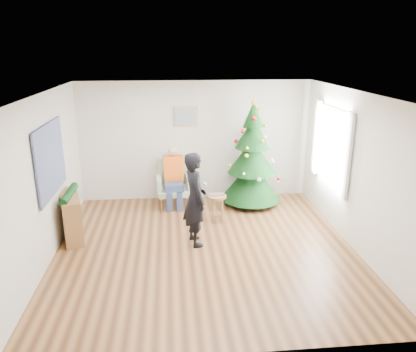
{
  "coord_description": "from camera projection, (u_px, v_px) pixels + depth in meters",
  "views": [
    {
      "loc": [
        -0.54,
        -6.16,
        3.28
      ],
      "look_at": [
        0.1,
        0.6,
        1.1
      ],
      "focal_mm": 35.0,
      "sensor_mm": 36.0,
      "label": 1
    }
  ],
  "objects": [
    {
      "name": "armchair",
      "position": [
        174.0,
        189.0,
        8.69
      ],
      "size": [
        0.76,
        0.7,
        0.98
      ],
      "rotation": [
        0.0,
        0.0,
        0.06
      ],
      "color": "#95A888",
      "rests_on": "floor"
    },
    {
      "name": "framed_picture",
      "position": [
        186.0,
        116.0,
        8.64
      ],
      "size": [
        0.52,
        0.05,
        0.42
      ],
      "color": "tan",
      "rests_on": "wall_back"
    },
    {
      "name": "garland",
      "position": [
        69.0,
        194.0,
        7.06
      ],
      "size": [
        0.14,
        0.9,
        0.14
      ],
      "primitive_type": "cylinder",
      "rotation": [
        1.57,
        0.0,
        0.0
      ],
      "color": "black",
      "rests_on": "console"
    },
    {
      "name": "stool",
      "position": [
        217.0,
        208.0,
        7.87
      ],
      "size": [
        0.36,
        0.36,
        0.54
      ],
      "rotation": [
        0.0,
        0.0,
        -0.21
      ],
      "color": "brown",
      "rests_on": "floor"
    },
    {
      "name": "wall_front",
      "position": [
        227.0,
        250.0,
        4.12
      ],
      "size": [
        5.0,
        0.0,
        5.0
      ],
      "primitive_type": "plane",
      "rotation": [
        -1.57,
        0.0,
        0.0
      ],
      "color": "silver",
      "rests_on": "floor"
    },
    {
      "name": "curtains",
      "position": [
        330.0,
        146.0,
        7.6
      ],
      "size": [
        0.05,
        1.75,
        1.5
      ],
      "color": "white",
      "rests_on": "wall_right"
    },
    {
      "name": "laptop",
      "position": [
        217.0,
        195.0,
        7.78
      ],
      "size": [
        0.32,
        0.23,
        0.02
      ],
      "primitive_type": "imported",
      "rotation": [
        0.0,
        0.0,
        0.13
      ],
      "color": "silver",
      "rests_on": "stool"
    },
    {
      "name": "game_controller",
      "position": [
        205.0,
        184.0,
        6.74
      ],
      "size": [
        0.07,
        0.13,
        0.04
      ],
      "primitive_type": "cube",
      "rotation": [
        0.0,
        0.0,
        0.24
      ],
      "color": "white",
      "rests_on": "standing_man"
    },
    {
      "name": "ceiling",
      "position": [
        205.0,
        93.0,
        6.09
      ],
      "size": [
        5.0,
        5.0,
        0.0
      ],
      "primitive_type": "plane",
      "rotation": [
        3.14,
        0.0,
        0.0
      ],
      "color": "white",
      "rests_on": "wall_back"
    },
    {
      "name": "floor",
      "position": [
        205.0,
        248.0,
        6.89
      ],
      "size": [
        5.0,
        5.0,
        0.0
      ],
      "primitive_type": "plane",
      "color": "brown",
      "rests_on": "ground"
    },
    {
      "name": "seated_person",
      "position": [
        174.0,
        176.0,
        8.55
      ],
      "size": [
        0.41,
        0.59,
        1.29
      ],
      "rotation": [
        0.0,
        0.0,
        0.06
      ],
      "color": "navy",
      "rests_on": "armchair"
    },
    {
      "name": "tapestry",
      "position": [
        51.0,
        160.0,
        6.48
      ],
      "size": [
        0.03,
        1.5,
        1.15
      ],
      "primitive_type": "cube",
      "color": "black",
      "rests_on": "wall_left"
    },
    {
      "name": "wall_right",
      "position": [
        355.0,
        171.0,
        6.72
      ],
      "size": [
        0.0,
        5.0,
        5.0
      ],
      "primitive_type": "plane",
      "rotation": [
        1.57,
        0.0,
        -1.57
      ],
      "color": "silver",
      "rests_on": "floor"
    },
    {
      "name": "christmas_tree",
      "position": [
        252.0,
        158.0,
        8.56
      ],
      "size": [
        1.27,
        1.27,
        2.3
      ],
      "rotation": [
        0.0,
        0.0,
        0.43
      ],
      "color": "#3F2816",
      "rests_on": "floor"
    },
    {
      "name": "console",
      "position": [
        71.0,
        216.0,
        7.19
      ],
      "size": [
        0.57,
        1.04,
        0.8
      ],
      "primitive_type": "cube",
      "rotation": [
        0.0,
        0.0,
        0.29
      ],
      "color": "brown",
      "rests_on": "floor"
    },
    {
      "name": "window_panel",
      "position": [
        332.0,
        146.0,
        7.6
      ],
      "size": [
        0.04,
        1.3,
        1.4
      ],
      "primitive_type": "cube",
      "color": "white",
      "rests_on": "wall_right"
    },
    {
      "name": "wall_left",
      "position": [
        45.0,
        180.0,
        6.26
      ],
      "size": [
        0.0,
        5.0,
        5.0
      ],
      "primitive_type": "plane",
      "rotation": [
        1.57,
        0.0,
        1.57
      ],
      "color": "silver",
      "rests_on": "floor"
    },
    {
      "name": "standing_man",
      "position": [
        195.0,
        199.0,
        6.84
      ],
      "size": [
        0.52,
        0.67,
        1.63
      ],
      "primitive_type": "imported",
      "rotation": [
        0.0,
        0.0,
        1.81
      ],
      "color": "black",
      "rests_on": "floor"
    },
    {
      "name": "wall_back",
      "position": [
        195.0,
        141.0,
        8.86
      ],
      "size": [
        5.0,
        0.0,
        5.0
      ],
      "primitive_type": "plane",
      "rotation": [
        1.57,
        0.0,
        0.0
      ],
      "color": "silver",
      "rests_on": "floor"
    }
  ]
}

